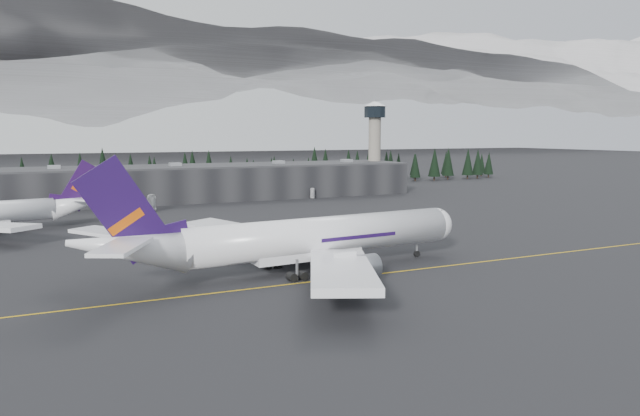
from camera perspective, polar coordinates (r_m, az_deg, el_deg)
name	(u,v)px	position (r m, az deg, el deg)	size (l,w,h in m)	color
ground	(367,272)	(101.02, 4.74, -6.41)	(1400.00, 1400.00, 0.00)	black
taxiline	(373,275)	(99.33, 5.31, -6.65)	(400.00, 0.40, 0.02)	gold
terminal	(203,182)	(216.65, -11.62, 2.55)	(160.00, 30.00, 12.60)	black
control_tower	(375,136)	(246.46, 5.49, 7.22)	(10.00, 10.00, 37.70)	gray
treeline	(183,173)	(252.67, -13.52, 3.44)	(360.00, 20.00, 15.00)	black
mountain_ridge	(89,148)	(1086.82, -22.09, 5.60)	(4400.00, 900.00, 420.00)	white
jet_main	(292,239)	(98.91, -2.85, -3.16)	(71.75, 66.04, 21.09)	white
gse_vehicle_a	(151,209)	(185.06, -16.50, -0.13)	(2.59, 5.62, 1.56)	silver
gse_vehicle_b	(313,197)	(213.70, -0.73, 1.13)	(1.66, 4.13, 1.41)	silver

